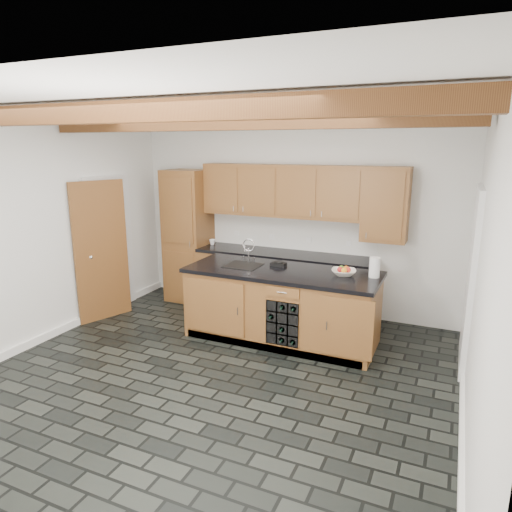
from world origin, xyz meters
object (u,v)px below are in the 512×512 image
at_px(paper_towel, 375,267).
at_px(island, 282,305).
at_px(fruit_bowl, 344,272).
at_px(kitchen_scale, 278,264).

bearing_deg(paper_towel, island, -171.44).
height_order(island, fruit_bowl, fruit_bowl).
distance_m(island, kitchen_scale, 0.54).
distance_m(kitchen_scale, paper_towel, 1.24).
relative_size(fruit_bowl, paper_towel, 1.21).
xyz_separation_m(island, paper_towel, (1.11, 0.17, 0.59)).
relative_size(island, fruit_bowl, 8.38).
bearing_deg(fruit_bowl, island, -172.43).
height_order(island, kitchen_scale, kitchen_scale).
bearing_deg(kitchen_scale, island, -53.09).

